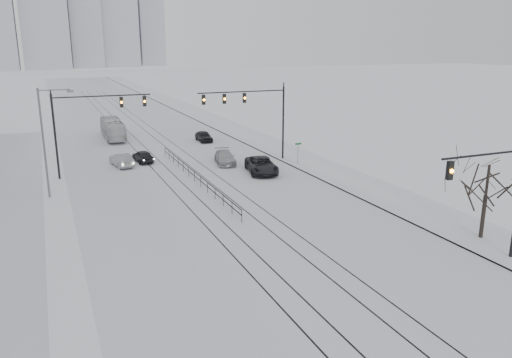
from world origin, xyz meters
name	(u,v)px	position (x,y,z in m)	size (l,w,h in m)	color
road	(137,131)	(0.00, 60.00, 0.01)	(22.00, 260.00, 0.02)	silver
sidewalk_east	(224,125)	(13.50, 60.00, 0.08)	(5.00, 260.00, 0.16)	silver
curb	(209,126)	(11.05, 60.00, 0.06)	(0.10, 260.00, 0.12)	gray
tram_rails	(169,159)	(0.00, 40.00, 0.02)	(5.30, 180.00, 0.01)	black
skyline	(70,7)	(5.02, 273.63, 30.65)	(96.00, 48.00, 72.00)	#989CA7
traffic_mast_near	(500,188)	(10.79, 6.00, 4.56)	(6.10, 0.37, 7.00)	black
traffic_mast_ne	(255,109)	(8.15, 34.99, 5.76)	(9.60, 0.37, 8.00)	black
traffic_mast_nw	(87,118)	(-8.52, 36.00, 5.57)	(9.10, 0.37, 8.00)	black
street_light_west	(47,135)	(-12.20, 30.00, 5.21)	(2.73, 0.25, 9.00)	#595B60
bare_tree	(489,173)	(13.20, 9.00, 4.49)	(4.40, 4.40, 6.10)	black
median_fence	(195,176)	(0.00, 30.00, 0.53)	(0.06, 24.00, 1.00)	black
street_sign	(298,150)	(11.80, 32.00, 1.61)	(0.70, 0.06, 2.40)	#595B60
sedan_sb_inner	(143,156)	(-2.92, 39.80, 0.66)	(1.56, 3.87, 1.32)	black
sedan_sb_outer	(122,160)	(-5.33, 38.67, 0.68)	(1.45, 4.16, 1.37)	gray
sedan_nb_front	(261,165)	(6.98, 30.51, 0.78)	(2.59, 5.61, 1.56)	black
sedan_nb_right	(225,158)	(4.99, 35.64, 0.68)	(1.90, 4.68, 1.36)	#9FA2A6
sedan_nb_far	(204,136)	(6.68, 48.67, 0.68)	(1.60, 3.98, 1.36)	black
box_truck	(113,129)	(-4.02, 55.13, 1.35)	(2.27, 9.69, 2.70)	#B9BCBD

